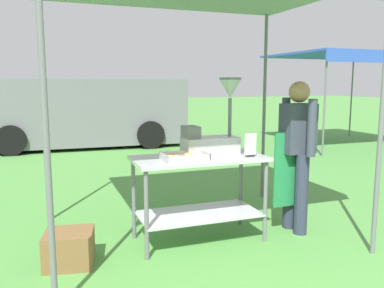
# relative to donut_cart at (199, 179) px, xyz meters

# --- Properties ---
(ground_plane) EXTENTS (70.00, 70.00, 0.00)m
(ground_plane) POSITION_rel_donut_cart_xyz_m (-0.05, 4.90, -0.64)
(ground_plane) COLOR #519342
(donut_cart) EXTENTS (1.32, 0.64, 0.87)m
(donut_cart) POSITION_rel_donut_cart_xyz_m (0.00, 0.00, 0.00)
(donut_cart) COLOR #B7B7BC
(donut_cart) RESTS_ON ground
(donut_tray) EXTENTS (0.42, 0.29, 0.07)m
(donut_tray) POSITION_rel_donut_cart_xyz_m (-0.20, -0.12, 0.25)
(donut_tray) COLOR #B7B7BC
(donut_tray) RESTS_ON donut_cart
(donut_fryer) EXTENTS (0.61, 0.28, 0.78)m
(donut_fryer) POSITION_rel_donut_cart_xyz_m (0.19, 0.09, 0.47)
(donut_fryer) COLOR #B7B7BC
(donut_fryer) RESTS_ON donut_cart
(menu_sign) EXTENTS (0.13, 0.05, 0.23)m
(menu_sign) POSITION_rel_donut_cart_xyz_m (0.49, -0.16, 0.32)
(menu_sign) COLOR black
(menu_sign) RESTS_ON donut_cart
(vendor) EXTENTS (0.45, 0.53, 1.61)m
(vendor) POSITION_rel_donut_cart_xyz_m (1.07, -0.11, 0.26)
(vendor) COLOR #2D3347
(vendor) RESTS_ON ground
(supply_crate) EXTENTS (0.48, 0.45, 0.30)m
(supply_crate) POSITION_rel_donut_cart_xyz_m (-1.28, -0.14, -0.49)
(supply_crate) COLOR brown
(supply_crate) RESTS_ON ground
(van_grey) EXTENTS (5.16, 2.23, 1.69)m
(van_grey) POSITION_rel_donut_cart_xyz_m (-0.55, 6.88, 0.24)
(van_grey) COLOR slate
(van_grey) RESTS_ON ground
(neighbour_tent) EXTENTS (3.21, 2.76, 2.33)m
(neighbour_tent) POSITION_rel_donut_cart_xyz_m (5.78, 4.73, 1.61)
(neighbour_tent) COLOR slate
(neighbour_tent) RESTS_ON ground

